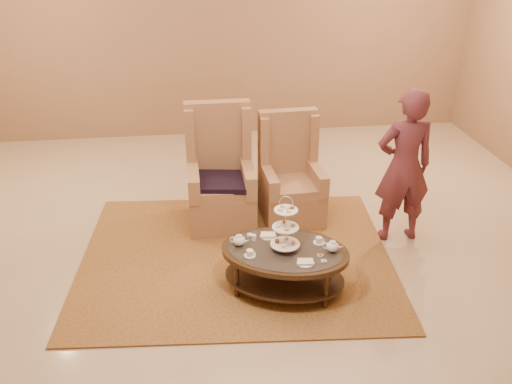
{
  "coord_description": "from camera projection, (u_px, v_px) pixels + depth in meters",
  "views": [
    {
      "loc": [
        -0.54,
        -4.89,
        3.27
      ],
      "look_at": [
        0.11,
        0.2,
        0.75
      ],
      "focal_mm": 40.0,
      "sensor_mm": 36.0,
      "label": 1
    }
  ],
  "objects": [
    {
      "name": "ground",
      "position": [
        248.0,
        266.0,
        5.86
      ],
      "size": [
        8.0,
        8.0,
        0.0
      ],
      "primitive_type": "plane",
      "color": "#CAB396",
      "rests_on": "ground"
    },
    {
      "name": "ceiling",
      "position": [
        248.0,
        266.0,
        5.86
      ],
      "size": [
        8.0,
        8.0,
        0.02
      ],
      "primitive_type": "cube",
      "color": "silver",
      "rests_on": "ground"
    },
    {
      "name": "wall_back",
      "position": [
        217.0,
        24.0,
        8.64
      ],
      "size": [
        8.0,
        0.04,
        3.5
      ],
      "primitive_type": "cube",
      "color": "#9C7455",
      "rests_on": "ground"
    },
    {
      "name": "rug",
      "position": [
        236.0,
        257.0,
        6.0
      ],
      "size": [
        3.41,
        2.92,
        0.02
      ],
      "rotation": [
        0.0,
        0.0,
        -0.08
      ],
      "color": "olive",
      "rests_on": "ground"
    },
    {
      "name": "tea_table",
      "position": [
        285.0,
        257.0,
        5.34
      ],
      "size": [
        1.41,
        1.18,
        1.01
      ],
      "rotation": [
        0.0,
        0.0,
        -0.33
      ],
      "color": "black",
      "rests_on": "ground"
    },
    {
      "name": "armchair_left",
      "position": [
        220.0,
        184.0,
        6.55
      ],
      "size": [
        0.74,
        0.77,
        1.38
      ],
      "rotation": [
        0.0,
        0.0,
        0.0
      ],
      "color": "#A7754E",
      "rests_on": "ground"
    },
    {
      "name": "armchair_right",
      "position": [
        290.0,
        184.0,
        6.65
      ],
      "size": [
        0.72,
        0.74,
        1.26
      ],
      "rotation": [
        0.0,
        0.0,
        0.05
      ],
      "color": "#A7754E",
      "rests_on": "ground"
    },
    {
      "name": "person",
      "position": [
        404.0,
        167.0,
        6.02
      ],
      "size": [
        0.63,
        0.43,
        1.71
      ],
      "rotation": [
        0.0,
        0.0,
        3.17
      ],
      "color": "#5C2730",
      "rests_on": "ground"
    }
  ]
}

